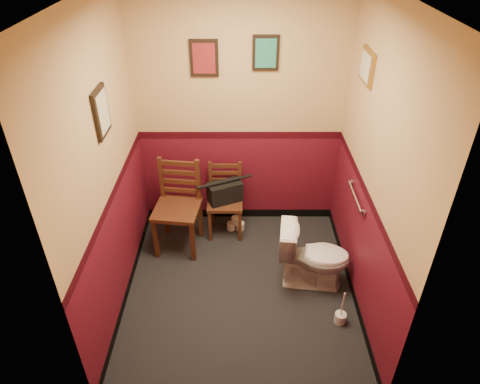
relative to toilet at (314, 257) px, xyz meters
name	(u,v)px	position (x,y,z in m)	size (l,w,h in m)	color
floor	(240,289)	(-0.72, -0.10, -0.34)	(2.20, 2.40, 0.00)	black
wall_back	(240,115)	(-0.72, 1.10, 1.01)	(2.20, 2.70, 0.00)	#580F1E
wall_front	(240,279)	(-0.72, -1.30, 1.01)	(2.20, 2.70, 0.00)	#580F1E
wall_left	(107,174)	(-1.82, -0.10, 1.01)	(2.40, 2.70, 0.00)	#580F1E
wall_right	(373,174)	(0.38, -0.10, 1.01)	(2.40, 2.70, 0.00)	#580F1E
grab_bar	(356,196)	(0.35, 0.15, 0.61)	(0.05, 0.56, 0.06)	silver
framed_print_back_a	(204,58)	(-1.07, 1.08, 1.61)	(0.28, 0.04, 0.36)	black
framed_print_back_b	(266,53)	(-0.47, 1.08, 1.66)	(0.26, 0.04, 0.34)	black
framed_print_left	(101,112)	(-1.80, 0.00, 1.51)	(0.04, 0.30, 0.38)	black
framed_print_right	(367,66)	(0.36, 0.50, 1.71)	(0.04, 0.34, 0.28)	olive
toilet	(314,257)	(0.00, 0.00, 0.00)	(0.39, 0.70, 0.68)	white
toilet_brush	(340,317)	(0.20, -0.51, -0.28)	(0.10, 0.10, 0.37)	silver
chair_left	(178,207)	(-1.38, 0.60, 0.16)	(0.53, 0.53, 1.00)	#4B2616
chair_right	(225,200)	(-0.89, 0.86, 0.08)	(0.39, 0.39, 0.83)	#4B2616
handbag	(225,192)	(-0.89, 0.82, 0.21)	(0.41, 0.32, 0.27)	black
tp_stack	(236,224)	(-0.77, 0.85, -0.27)	(0.21, 0.11, 0.18)	silver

